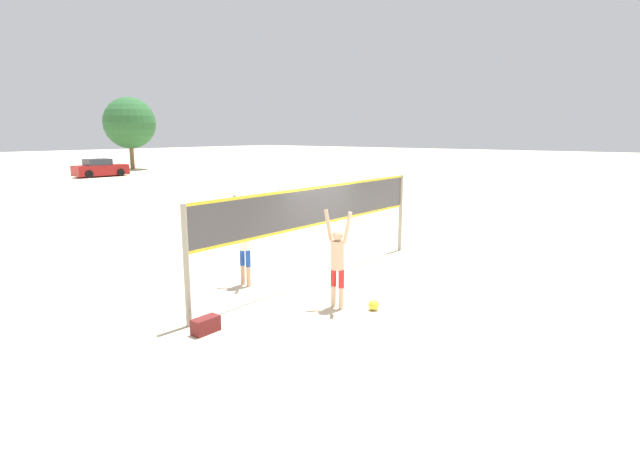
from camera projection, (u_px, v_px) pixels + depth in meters
name	position (u px, v px, depth m)	size (l,w,h in m)	color
ground_plane	(320.00, 279.00, 12.45)	(200.00, 200.00, 0.00)	beige
volleyball_net	(320.00, 212.00, 12.13)	(8.03, 0.11, 2.33)	gray
player_spiker	(337.00, 258.00, 10.17)	(0.28, 0.69, 2.06)	beige
player_blocker	(245.00, 239.00, 11.69)	(0.28, 0.71, 2.15)	tan
volleyball	(374.00, 305.00, 10.23)	(0.22, 0.22, 0.22)	yellow
gear_bag	(206.00, 325.00, 9.06)	(0.52, 0.25, 0.29)	maroon
parked_car_mid	(100.00, 169.00, 41.46)	(4.34, 2.15, 1.49)	maroon
tree_left_cluster	(130.00, 123.00, 49.16)	(5.00, 5.00, 7.06)	brown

